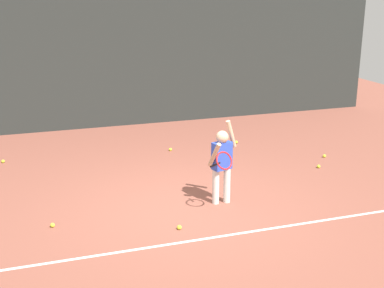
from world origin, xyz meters
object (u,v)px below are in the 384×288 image
object	(u,v)px
tennis_ball_2	(324,156)
tennis_ball_4	(319,166)
tennis_player	(222,161)
tennis_ball_1	(236,142)
tennis_ball_3	(179,227)
tennis_ball_6	(3,161)
tennis_ball_5	(170,149)
tennis_ball_0	(53,225)

from	to	relation	value
tennis_ball_2	tennis_ball_4	bearing A→B (deg)	-130.93
tennis_player	tennis_ball_4	world-z (taller)	tennis_player
tennis_ball_1	tennis_ball_4	world-z (taller)	same
tennis_ball_2	tennis_ball_1	bearing A→B (deg)	132.29
tennis_ball_3	tennis_ball_6	distance (m)	4.61
tennis_ball_5	tennis_ball_6	bearing A→B (deg)	175.13
tennis_ball_3	tennis_ball_1	bearing A→B (deg)	56.38
tennis_ball_3	tennis_ball_5	size ratio (longest dim) A/B	1.00
tennis_ball_5	tennis_ball_3	bearing A→B (deg)	-103.84
tennis_ball_2	tennis_player	bearing A→B (deg)	-152.22
tennis_ball_0	tennis_ball_3	distance (m)	1.84
tennis_ball_2	tennis_ball_6	bearing A→B (deg)	164.87
tennis_ball_2	tennis_ball_5	size ratio (longest dim) A/B	1.00
tennis_ball_0	tennis_ball_3	world-z (taller)	same
tennis_ball_0	tennis_ball_2	distance (m)	5.71
tennis_ball_3	tennis_ball_6	size ratio (longest dim) A/B	1.00
tennis_ball_3	tennis_ball_4	size ratio (longest dim) A/B	1.00
tennis_ball_2	tennis_ball_5	distance (m)	3.20
tennis_ball_4	tennis_ball_5	size ratio (longest dim) A/B	1.00
tennis_ball_3	tennis_ball_0	bearing A→B (deg)	159.69
tennis_ball_0	tennis_ball_5	bearing A→B (deg)	48.49
tennis_ball_5	tennis_ball_1	bearing A→B (deg)	2.32
tennis_ball_5	tennis_ball_2	bearing A→B (deg)	-25.98
tennis_ball_1	tennis_ball_3	bearing A→B (deg)	-123.62
tennis_ball_2	tennis_ball_3	bearing A→B (deg)	-149.80
tennis_player	tennis_ball_2	xyz separation A→B (m)	(2.85, 1.50, -0.69)
tennis_ball_4	tennis_ball_6	bearing A→B (deg)	159.10
tennis_ball_2	tennis_ball_6	size ratio (longest dim) A/B	1.00
tennis_ball_6	tennis_ball_0	bearing A→B (deg)	-76.84
tennis_ball_3	tennis_ball_6	xyz separation A→B (m)	(-2.49, 3.88, 0.00)
tennis_ball_6	tennis_ball_2	bearing A→B (deg)	-15.13
tennis_ball_5	tennis_player	bearing A→B (deg)	-89.43
tennis_ball_4	tennis_ball_2	bearing A→B (deg)	49.07
tennis_ball_0	tennis_ball_5	distance (m)	3.95
tennis_ball_1	tennis_ball_5	size ratio (longest dim) A/B	1.00
tennis_ball_1	tennis_ball_6	xyz separation A→B (m)	(-4.92, 0.22, 0.00)
tennis_ball_1	tennis_ball_2	xyz separation A→B (m)	(1.33, -1.47, 0.00)
tennis_player	tennis_ball_4	bearing A→B (deg)	5.71
tennis_player	tennis_ball_5	size ratio (longest dim) A/B	20.46
tennis_player	tennis_ball_3	world-z (taller)	tennis_player
tennis_ball_5	tennis_ball_6	size ratio (longest dim) A/B	1.00
tennis_player	tennis_ball_5	world-z (taller)	tennis_player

